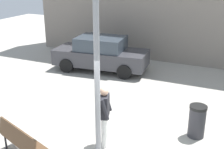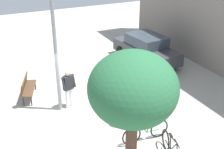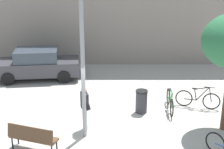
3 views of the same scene
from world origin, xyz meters
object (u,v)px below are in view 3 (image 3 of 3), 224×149
Objects in this scene: bicycle_green at (171,101)px; bicycle_black at (199,99)px; park_bench at (33,136)px; parked_car_charcoal at (38,64)px; person_by_lamppost at (86,105)px; trash_bin at (142,101)px; lamppost at (84,54)px.

bicycle_black is at bearing 11.03° from bicycle_green.
bicycle_black is (6.05, 3.30, -0.16)m from park_bench.
bicycle_green is at bearing -31.63° from parked_car_charcoal.
bicycle_black is 0.40× the size of parked_car_charcoal.
person_by_lamppost is 0.96× the size of bicycle_black.
parked_car_charcoal is 4.64× the size of trash_bin.
parked_car_charcoal is (-6.15, 3.79, 0.39)m from bicycle_green.
bicycle_green reaches higher than park_bench.
bicycle_black is (4.47, 2.30, -2.56)m from lamppost.
park_bench is 0.38× the size of parked_car_charcoal.
park_bench is 0.92× the size of bicycle_green.
bicycle_green is at bearing 32.20° from park_bench.
park_bench is 1.77× the size of trash_bin.
bicycle_green is (4.87, 3.07, -0.16)m from park_bench.
park_bench is at bearing -142.18° from trash_bin.
bicycle_black is at bearing 27.18° from lamppost.
bicycle_green is at bearing 32.13° from lamppost.
trash_bin is at bearing -38.72° from parked_car_charcoal.
trash_bin is (-2.36, -0.43, 0.09)m from bicycle_black.
parked_car_charcoal is at bearing 116.05° from lamppost.
person_by_lamppost reaches higher than bicycle_green.
parked_car_charcoal is at bearing 117.58° from person_by_lamppost.
person_by_lamppost is at bearing 41.82° from park_bench.
trash_bin is (-1.18, -0.20, 0.09)m from bicycle_green.
bicycle_green is at bearing -168.97° from bicycle_black.
park_bench is (-1.58, -1.00, -2.40)m from lamppost.
person_by_lamppost is 2.63m from trash_bin.
person_by_lamppost is at bearing -62.42° from parked_car_charcoal.
lamppost is at bearing -88.13° from person_by_lamppost.
trash_bin is (2.11, 1.87, -2.47)m from lamppost.
bicycle_green reaches higher than trash_bin.
person_by_lamppost is 0.38× the size of parked_car_charcoal.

